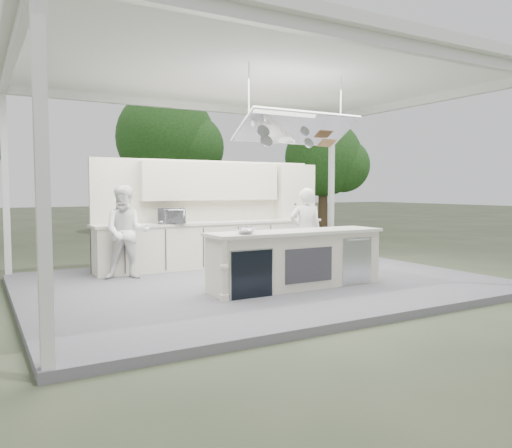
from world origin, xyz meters
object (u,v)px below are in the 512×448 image
back_counter (215,244)px  head_chef (306,232)px  demo_island (296,259)px  sous_chef (127,232)px

back_counter → head_chef: 2.20m
back_counter → head_chef: head_chef is taller
demo_island → sous_chef: 3.15m
head_chef → back_counter: bearing=-38.3°
back_counter → head_chef: bearing=-62.4°
back_counter → sous_chef: (-2.03, -0.60, 0.37)m
demo_island → head_chef: (0.83, 0.89, 0.35)m
head_chef → sous_chef: size_ratio=0.97×
demo_island → sous_chef: size_ratio=1.82×
sous_chef → demo_island: bearing=-26.8°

